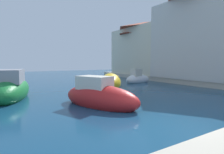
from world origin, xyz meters
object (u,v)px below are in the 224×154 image
object	(u,v)px
moored_boat_3	(11,89)
moored_boat_1	(2,83)
waterfront_building_far	(141,51)
waterfront_building_annex	(145,48)
moored_boat_5	(138,79)
moored_boat_7	(111,82)
moored_boat_2	(99,97)
quayside_tree	(191,50)
waterfront_building_main	(206,34)

from	to	relation	value
moored_boat_3	moored_boat_1	bearing A→B (deg)	17.75
waterfront_building_far	moored_boat_3	bearing A→B (deg)	-154.22
waterfront_building_annex	moored_boat_5	bearing A→B (deg)	-137.13
moored_boat_1	moored_boat_7	bearing A→B (deg)	-153.92
moored_boat_2	moored_boat_3	distance (m)	5.74
moored_boat_1	moored_boat_3	bearing A→B (deg)	156.35
moored_boat_7	quayside_tree	xyz separation A→B (m)	(10.89, 0.18, 3.13)
moored_boat_2	moored_boat_3	xyz separation A→B (m)	(-3.57, 4.49, 0.09)
moored_boat_1	quayside_tree	xyz separation A→B (m)	(18.74, -5.67, 3.26)
moored_boat_2	waterfront_building_far	size ratio (longest dim) A/B	0.59
moored_boat_2	waterfront_building_main	world-z (taller)	waterfront_building_main
moored_boat_5	quayside_tree	distance (m)	7.40
moored_boat_3	quayside_tree	xyz separation A→B (m)	(18.33, 0.99, 3.00)
moored_boat_5	waterfront_building_main	world-z (taller)	waterfront_building_main
moored_boat_5	moored_boat_7	world-z (taller)	moored_boat_5
moored_boat_1	waterfront_building_annex	bearing A→B (deg)	-114.43
moored_boat_5	moored_boat_3	bearing A→B (deg)	-171.66
waterfront_building_main	quayside_tree	size ratio (longest dim) A/B	2.26
moored_boat_7	waterfront_building_annex	size ratio (longest dim) A/B	0.48
waterfront_building_annex	moored_boat_1	bearing A→B (deg)	-177.25
moored_boat_3	waterfront_building_far	world-z (taller)	waterfront_building_far
moored_boat_2	quayside_tree	size ratio (longest dim) A/B	1.09
moored_boat_7	waterfront_building_main	distance (m)	10.95
moored_boat_1	waterfront_building_far	size ratio (longest dim) A/B	0.46
moored_boat_7	moored_boat_1	bearing A→B (deg)	83.78
moored_boat_1	quayside_tree	bearing A→B (deg)	-134.02
moored_boat_1	moored_boat_3	xyz separation A→B (m)	(0.41, -6.67, 0.26)
moored_boat_3	moored_boat_5	bearing A→B (deg)	-63.50
moored_boat_1	moored_boat_2	size ratio (longest dim) A/B	0.78
moored_boat_3	quayside_tree	size ratio (longest dim) A/B	1.27
moored_boat_5	waterfront_building_annex	world-z (taller)	waterfront_building_annex
moored_boat_1	waterfront_building_main	xyz separation A→B (m)	(17.54, -8.17, 4.65)
moored_boat_5	waterfront_building_annex	size ratio (longest dim) A/B	0.33
moored_boat_7	waterfront_building_annex	distance (m)	12.37
moored_boat_3	moored_boat_7	distance (m)	7.48
moored_boat_7	quayside_tree	world-z (taller)	quayside_tree
moored_boat_1	moored_boat_5	world-z (taller)	moored_boat_5
quayside_tree	waterfront_building_main	bearing A→B (deg)	-115.49
moored_boat_2	moored_boat_1	bearing A→B (deg)	177.06
moored_boat_2	quayside_tree	distance (m)	16.04
waterfront_building_annex	quayside_tree	xyz separation A→B (m)	(1.19, -6.51, -0.62)
moored_boat_7	moored_boat_3	bearing A→B (deg)	126.74
moored_boat_5	moored_boat_7	xyz separation A→B (m)	(-4.38, -1.76, 0.02)
waterfront_building_far	quayside_tree	size ratio (longest dim) A/B	1.84
waterfront_building_far	moored_boat_1	bearing A→B (deg)	-174.76
moored_boat_3	moored_boat_5	xyz separation A→B (m)	(11.81, 2.57, -0.15)
moored_boat_3	waterfront_building_far	xyz separation A→B (m)	(17.13, 8.28, 3.18)
moored_boat_7	waterfront_building_main	world-z (taller)	waterfront_building_main
moored_boat_3	moored_boat_7	world-z (taller)	moored_boat_3
moored_boat_5	quayside_tree	xyz separation A→B (m)	(6.51, -1.58, 3.15)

